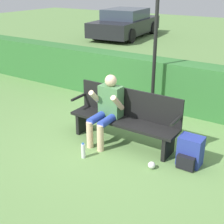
{
  "coord_description": "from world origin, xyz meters",
  "views": [
    {
      "loc": [
        2.41,
        -4.04,
        2.57
      ],
      "look_at": [
        -0.15,
        -0.1,
        0.57
      ],
      "focal_mm": 50.0,
      "sensor_mm": 36.0,
      "label": 1
    }
  ],
  "objects_px": {
    "park_bench": "(125,116)",
    "person_seated": "(107,107)",
    "backpack": "(190,152)",
    "parked_car": "(125,23)",
    "signpost": "(156,35)",
    "water_bottle": "(83,151)"
  },
  "relations": [
    {
      "from": "backpack",
      "to": "signpost",
      "type": "relative_size",
      "value": 0.16
    },
    {
      "from": "backpack",
      "to": "water_bottle",
      "type": "height_order",
      "value": "backpack"
    },
    {
      "from": "backpack",
      "to": "parked_car",
      "type": "relative_size",
      "value": 0.1
    },
    {
      "from": "person_seated",
      "to": "signpost",
      "type": "bearing_deg",
      "value": 85.25
    },
    {
      "from": "park_bench",
      "to": "person_seated",
      "type": "distance_m",
      "value": 0.34
    },
    {
      "from": "person_seated",
      "to": "parked_car",
      "type": "distance_m",
      "value": 10.61
    },
    {
      "from": "water_bottle",
      "to": "parked_car",
      "type": "distance_m",
      "value": 11.23
    },
    {
      "from": "person_seated",
      "to": "water_bottle",
      "type": "bearing_deg",
      "value": -89.32
    },
    {
      "from": "person_seated",
      "to": "water_bottle",
      "type": "distance_m",
      "value": 0.85
    },
    {
      "from": "person_seated",
      "to": "signpost",
      "type": "relative_size",
      "value": 0.39
    },
    {
      "from": "water_bottle",
      "to": "backpack",
      "type": "bearing_deg",
      "value": 25.99
    },
    {
      "from": "backpack",
      "to": "signpost",
      "type": "distance_m",
      "value": 2.41
    },
    {
      "from": "water_bottle",
      "to": "signpost",
      "type": "bearing_deg",
      "value": 86.97
    },
    {
      "from": "park_bench",
      "to": "signpost",
      "type": "bearing_deg",
      "value": 96.26
    },
    {
      "from": "backpack",
      "to": "person_seated",
      "type": "bearing_deg",
      "value": -178.99
    },
    {
      "from": "backpack",
      "to": "parked_car",
      "type": "bearing_deg",
      "value": 125.62
    },
    {
      "from": "person_seated",
      "to": "signpost",
      "type": "height_order",
      "value": "signpost"
    },
    {
      "from": "water_bottle",
      "to": "parked_car",
      "type": "bearing_deg",
      "value": 117.46
    },
    {
      "from": "water_bottle",
      "to": "signpost",
      "type": "height_order",
      "value": "signpost"
    },
    {
      "from": "park_bench",
      "to": "person_seated",
      "type": "bearing_deg",
      "value": -152.01
    },
    {
      "from": "signpost",
      "to": "person_seated",
      "type": "bearing_deg",
      "value": -94.75
    },
    {
      "from": "signpost",
      "to": "parked_car",
      "type": "xyz_separation_m",
      "value": [
        -5.29,
        7.81,
        -0.98
      ]
    }
  ]
}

